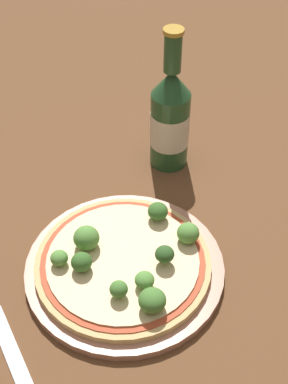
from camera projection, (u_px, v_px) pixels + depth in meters
The scene contains 14 objects.
ground_plane at pixel (130, 268), 0.72m from camera, with size 3.00×3.00×0.00m, color brown.
plate at pixel (126, 269), 0.71m from camera, with size 0.26×0.26×0.01m.
pizza at pixel (124, 264), 0.70m from camera, with size 0.23×0.23×0.01m.
broccoli_floret_0 at pixel (165, 254), 0.68m from camera, with size 0.03×0.03×0.03m.
broccoli_floret_1 at pixel (158, 211), 0.74m from camera, with size 0.03×0.03×0.03m.
broccoli_floret_2 at pixel (86, 238), 0.70m from camera, with size 0.03×0.03×0.03m.
broccoli_floret_3 at pixel (82, 262), 0.68m from camera, with size 0.03×0.03×0.03m.
broccoli_floret_4 at pixel (152, 300), 0.63m from camera, with size 0.03×0.03×0.03m.
broccoli_floret_5 at pixel (59, 258), 0.68m from camera, with size 0.02×0.02×0.02m.
broccoli_floret_6 at pixel (119, 289), 0.65m from camera, with size 0.02×0.02×0.02m.
broccoli_floret_7 at pixel (145, 280), 0.66m from camera, with size 0.02×0.02×0.02m.
broccoli_floret_8 at pixel (188, 233), 0.71m from camera, with size 0.03×0.03×0.03m.
beer_bottle at pixel (170, 118), 0.82m from camera, with size 0.06×0.06×0.23m.
fork at pixel (17, 366), 0.61m from camera, with size 0.02×0.18×0.00m.
Camera 1 is at (-0.21, -0.39, 0.57)m, focal length 50.00 mm.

